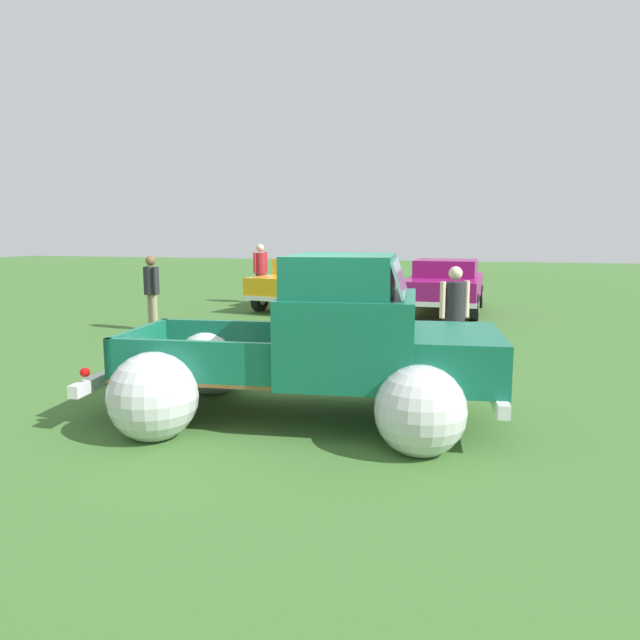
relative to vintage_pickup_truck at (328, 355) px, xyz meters
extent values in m
plane|color=#3D6B2D|center=(-0.39, -0.05, -0.76)|extent=(80.00, 80.00, 0.00)
cylinder|color=black|center=(0.95, 0.99, -0.38)|extent=(0.78, 0.31, 0.76)
cylinder|color=silver|center=(0.95, 0.99, -0.38)|extent=(0.37, 0.27, 0.34)
cylinder|color=black|center=(1.16, -0.73, -0.38)|extent=(0.78, 0.31, 0.76)
cylinder|color=silver|center=(1.16, -0.73, -0.38)|extent=(0.37, 0.27, 0.34)
cylinder|color=black|center=(-1.83, 0.65, -0.38)|extent=(0.78, 0.31, 0.76)
cylinder|color=silver|center=(-1.83, 0.65, -0.38)|extent=(0.37, 0.27, 0.34)
cylinder|color=black|center=(-1.62, -1.08, -0.38)|extent=(0.78, 0.31, 0.76)
cylinder|color=silver|center=(-1.62, -1.08, -0.38)|extent=(0.37, 0.27, 0.34)
sphere|color=silver|center=(-1.84, 0.70, -0.32)|extent=(1.07, 1.07, 0.96)
sphere|color=silver|center=(-1.61, -1.13, -0.32)|extent=(1.07, 1.07, 0.96)
cube|color=olive|center=(-1.33, -0.16, -0.22)|extent=(2.22, 1.78, 0.04)
cube|color=#14664C|center=(-1.42, 0.56, 0.01)|extent=(2.04, 0.33, 0.50)
cube|color=#14664C|center=(-1.24, -0.89, 0.01)|extent=(2.04, 0.33, 0.50)
cube|color=#14664C|center=(-0.35, -0.04, 0.01)|extent=(0.27, 1.54, 0.50)
cube|color=#14664C|center=(-2.31, -0.28, 0.01)|extent=(0.27, 1.54, 0.50)
cube|color=#14664C|center=(0.26, 0.03, 0.24)|extent=(1.65, 1.86, 0.95)
cube|color=#14664C|center=(0.16, 0.02, 0.94)|extent=(1.33, 1.67, 0.45)
cube|color=#8CADB7|center=(0.80, 0.10, 0.92)|extent=(0.33, 1.47, 0.38)
cube|color=#14664C|center=(1.30, 0.16, 0.04)|extent=(1.44, 1.76, 0.55)
sphere|color=silver|center=(0.94, 1.02, -0.34)|extent=(1.03, 1.03, 0.92)
sphere|color=silver|center=(1.16, -0.76, -0.34)|extent=(1.03, 1.03, 0.92)
cube|color=silver|center=(-2.61, -0.32, -0.30)|extent=(0.36, 1.98, 0.14)
cube|color=silver|center=(1.84, 0.23, -0.30)|extent=(0.36, 1.98, 0.14)
sphere|color=red|center=(-2.67, 0.47, -0.12)|extent=(0.12, 0.12, 0.11)
sphere|color=red|center=(-2.47, -1.10, -0.12)|extent=(0.12, 0.12, 0.11)
cylinder|color=black|center=(-2.73, 8.45, -0.43)|extent=(0.29, 0.68, 0.66)
cylinder|color=silver|center=(-2.73, 8.45, -0.43)|extent=(0.25, 0.32, 0.30)
cylinder|color=black|center=(-4.39, 8.68, -0.43)|extent=(0.29, 0.68, 0.66)
cylinder|color=silver|center=(-4.39, 8.68, -0.43)|extent=(0.25, 0.32, 0.30)
cylinder|color=black|center=(-2.35, 11.17, -0.43)|extent=(0.29, 0.68, 0.66)
cylinder|color=silver|center=(-2.35, 11.17, -0.43)|extent=(0.25, 0.32, 0.30)
cylinder|color=black|center=(-4.02, 11.40, -0.43)|extent=(0.29, 0.68, 0.66)
cylinder|color=silver|center=(-4.02, 11.40, -0.43)|extent=(0.25, 0.32, 0.30)
cube|color=#F2A819|center=(-3.37, 9.92, -0.05)|extent=(2.37, 4.50, 0.55)
cube|color=#F2A819|center=(-3.35, 10.09, 0.45)|extent=(1.79, 2.00, 0.45)
cube|color=silver|center=(-3.08, 12.01, -0.31)|extent=(1.86, 0.36, 0.12)
cube|color=silver|center=(-3.66, 7.84, -0.31)|extent=(1.86, 0.36, 0.12)
cylinder|color=black|center=(1.41, 8.55, -0.43)|extent=(0.21, 0.66, 0.66)
cylinder|color=silver|center=(1.41, 8.55, -0.43)|extent=(0.22, 0.30, 0.30)
cylinder|color=black|center=(-0.32, 8.57, -0.43)|extent=(0.21, 0.66, 0.66)
cylinder|color=silver|center=(-0.32, 8.57, -0.43)|extent=(0.22, 0.30, 0.30)
cylinder|color=black|center=(1.45, 11.22, -0.43)|extent=(0.21, 0.66, 0.66)
cylinder|color=silver|center=(1.45, 11.22, -0.43)|extent=(0.22, 0.30, 0.30)
cylinder|color=black|center=(-0.28, 11.25, -0.43)|extent=(0.21, 0.66, 0.66)
cylinder|color=silver|center=(-0.28, 11.25, -0.43)|extent=(0.22, 0.30, 0.30)
cube|color=#8C1466|center=(0.56, 9.90, -0.05)|extent=(1.92, 4.22, 0.55)
cube|color=#8C1466|center=(0.57, 10.07, 0.45)|extent=(1.64, 1.79, 0.45)
cube|color=silver|center=(0.60, 11.95, -0.31)|extent=(1.91, 0.13, 0.12)
cube|color=silver|center=(0.53, 7.85, -0.31)|extent=(1.91, 0.13, 0.12)
cylinder|color=navy|center=(-5.15, 10.46, -0.31)|extent=(0.20, 0.20, 0.89)
cylinder|color=navy|center=(-5.07, 10.61, -0.31)|extent=(0.20, 0.20, 0.89)
cylinder|color=#B2262D|center=(-5.11, 10.53, 0.46)|extent=(0.46, 0.46, 0.66)
cylinder|color=#B2262D|center=(-5.22, 10.34, 0.49)|extent=(0.12, 0.12, 0.63)
cylinder|color=#B2262D|center=(-5.00, 10.72, 0.49)|extent=(0.12, 0.12, 0.63)
sphere|color=beige|center=(-5.11, 10.53, 0.94)|extent=(0.33, 0.33, 0.24)
cylinder|color=gray|center=(-5.40, 4.95, -0.35)|extent=(0.21, 0.21, 0.81)
cylinder|color=gray|center=(-5.53, 5.05, -0.35)|extent=(0.21, 0.21, 0.81)
cylinder|color=#26262B|center=(-5.46, 5.00, 0.35)|extent=(0.47, 0.47, 0.61)
cylinder|color=#26262B|center=(-5.29, 4.87, 0.38)|extent=(0.13, 0.13, 0.58)
cylinder|color=brown|center=(-5.64, 5.13, 0.38)|extent=(0.13, 0.13, 0.58)
sphere|color=brown|center=(-5.46, 5.00, 0.80)|extent=(0.31, 0.31, 0.22)
cylinder|color=black|center=(1.31, 3.00, -0.36)|extent=(0.21, 0.21, 0.80)
cylinder|color=black|center=(1.17, 2.90, -0.36)|extent=(0.21, 0.21, 0.80)
cylinder|color=#26262B|center=(1.24, 2.95, 0.34)|extent=(0.48, 0.48, 0.60)
cylinder|color=beige|center=(1.42, 3.08, 0.37)|extent=(0.13, 0.13, 0.57)
cylinder|color=beige|center=(1.07, 2.81, 0.37)|extent=(0.13, 0.13, 0.57)
sphere|color=beige|center=(1.24, 2.95, 0.78)|extent=(0.30, 0.30, 0.22)
camera|label=1|loc=(1.79, -6.42, 1.40)|focal=32.98mm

